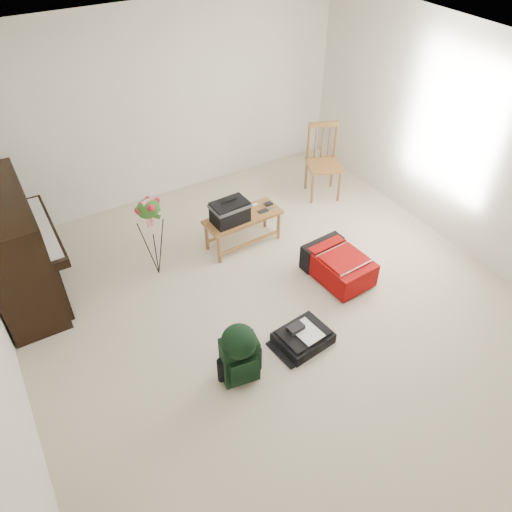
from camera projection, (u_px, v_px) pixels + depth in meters
floor at (277, 311)px, 5.30m from camera, size 5.00×5.50×0.01m
ceiling at (286, 76)px, 3.69m from camera, size 5.00×5.50×0.01m
wall_back at (164, 106)px, 6.31m from camera, size 5.00×0.04×2.50m
wall_right at (473, 148)px, 5.46m from camera, size 0.04×5.50×2.50m
piano at (16, 251)px, 5.12m from camera, size 0.71×1.50×1.25m
bench at (234, 213)px, 5.79m from camera, size 0.95×0.42×0.72m
dining_chair at (322, 163)px, 6.74m from camera, size 0.56×0.56×1.00m
red_suitcase at (336, 263)px, 5.63m from camera, size 0.56×0.79×0.32m
black_duffel at (303, 337)px, 4.92m from camera, size 0.56×0.47×0.22m
green_backpack at (240, 352)px, 4.42m from camera, size 0.36×0.33×0.66m
flower_stand at (153, 238)px, 5.43m from camera, size 0.41×0.41×1.04m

